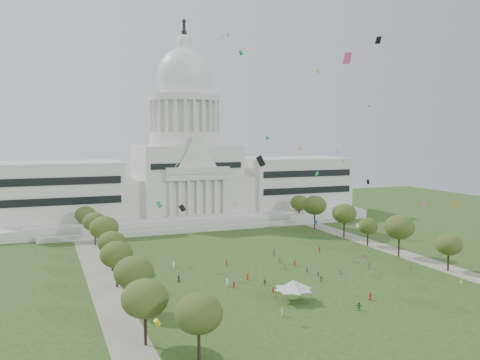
% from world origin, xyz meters
% --- Properties ---
extents(ground, '(400.00, 400.00, 0.00)m').
position_xyz_m(ground, '(0.00, 0.00, 0.00)').
color(ground, '#2B4A1A').
rests_on(ground, ground).
extents(capitol, '(160.00, 64.50, 91.30)m').
position_xyz_m(capitol, '(0.00, 113.59, 22.30)').
color(capitol, silver).
rests_on(capitol, ground).
extents(path_left, '(8.00, 160.00, 0.04)m').
position_xyz_m(path_left, '(-48.00, 30.00, 0.02)').
color(path_left, gray).
rests_on(path_left, ground).
extents(path_right, '(8.00, 160.00, 0.04)m').
position_xyz_m(path_right, '(48.00, 30.00, 0.02)').
color(path_right, gray).
rests_on(path_right, ground).
extents(row_tree_l_0, '(8.85, 8.85, 12.59)m').
position_xyz_m(row_tree_l_0, '(-45.26, -21.68, 8.95)').
color(row_tree_l_0, black).
rests_on(row_tree_l_0, ground).
extents(row_tree_l_1, '(8.86, 8.86, 12.59)m').
position_xyz_m(row_tree_l_1, '(-44.07, -2.96, 8.95)').
color(row_tree_l_1, black).
rests_on(row_tree_l_1, ground).
extents(row_tree_r_1, '(7.58, 7.58, 10.78)m').
position_xyz_m(row_tree_r_1, '(46.22, -1.75, 7.66)').
color(row_tree_r_1, black).
rests_on(row_tree_r_1, ground).
extents(row_tree_l_2, '(8.42, 8.42, 11.97)m').
position_xyz_m(row_tree_l_2, '(-45.04, 17.30, 8.51)').
color(row_tree_l_2, black).
rests_on(row_tree_l_2, ground).
extents(row_tree_r_2, '(9.55, 9.55, 13.58)m').
position_xyz_m(row_tree_r_2, '(44.17, 17.44, 9.66)').
color(row_tree_r_2, black).
rests_on(row_tree_r_2, ground).
extents(row_tree_l_3, '(8.12, 8.12, 11.55)m').
position_xyz_m(row_tree_l_3, '(-44.09, 33.92, 8.21)').
color(row_tree_l_3, black).
rests_on(row_tree_l_3, ground).
extents(row_tree_r_3, '(7.01, 7.01, 9.98)m').
position_xyz_m(row_tree_r_3, '(44.40, 34.48, 7.08)').
color(row_tree_r_3, black).
rests_on(row_tree_r_3, ground).
extents(row_tree_l_4, '(9.29, 9.29, 13.21)m').
position_xyz_m(row_tree_l_4, '(-44.08, 52.42, 9.39)').
color(row_tree_l_4, black).
rests_on(row_tree_l_4, ground).
extents(row_tree_r_4, '(9.19, 9.19, 13.06)m').
position_xyz_m(row_tree_r_4, '(44.76, 50.04, 9.29)').
color(row_tree_r_4, black).
rests_on(row_tree_r_4, ground).
extents(row_tree_l_5, '(8.33, 8.33, 11.85)m').
position_xyz_m(row_tree_l_5, '(-45.22, 71.01, 8.42)').
color(row_tree_l_5, black).
rests_on(row_tree_l_5, ground).
extents(row_tree_r_5, '(9.82, 9.82, 13.96)m').
position_xyz_m(row_tree_r_5, '(43.49, 70.19, 9.93)').
color(row_tree_r_5, black).
rests_on(row_tree_r_5, ground).
extents(row_tree_l_6, '(8.19, 8.19, 11.64)m').
position_xyz_m(row_tree_l_6, '(-46.87, 89.14, 8.27)').
color(row_tree_l_6, black).
rests_on(row_tree_l_6, ground).
extents(row_tree_r_6, '(8.42, 8.42, 11.97)m').
position_xyz_m(row_tree_r_6, '(45.96, 88.13, 8.51)').
color(row_tree_r_6, black).
rests_on(row_tree_r_6, ground).
extents(near_tree_0, '(8.47, 8.47, 12.04)m').
position_xyz_m(near_tree_0, '(-38.00, -32.00, 8.56)').
color(near_tree_0, black).
rests_on(near_tree_0, ground).
extents(event_tent, '(10.78, 10.78, 5.24)m').
position_xyz_m(event_tent, '(-7.97, -9.34, 4.06)').
color(event_tent, '#4C4C4C').
rests_on(event_tent, ground).
extents(person_0, '(1.03, 1.05, 1.83)m').
position_xyz_m(person_0, '(37.78, 4.24, 0.92)').
color(person_0, olive).
rests_on(person_0, ground).
extents(person_2, '(1.05, 0.93, 1.84)m').
position_xyz_m(person_2, '(26.42, 8.35, 0.92)').
color(person_2, '#994C8C').
rests_on(person_2, ground).
extents(person_3, '(0.98, 1.31, 1.81)m').
position_xyz_m(person_3, '(7.51, 5.59, 0.91)').
color(person_3, '#4C4C51').
rests_on(person_3, ground).
extents(person_4, '(0.61, 1.03, 1.70)m').
position_xyz_m(person_4, '(6.45, 2.23, 0.85)').
color(person_4, '#33723F').
rests_on(person_4, ground).
extents(person_5, '(1.16, 1.55, 1.56)m').
position_xyz_m(person_5, '(-8.84, 4.87, 0.78)').
color(person_5, '#4C4C51').
rests_on(person_5, ground).
extents(person_6, '(0.83, 1.03, 1.81)m').
position_xyz_m(person_6, '(9.55, -15.27, 0.91)').
color(person_6, '#B21E1E').
rests_on(person_6, ground).
extents(person_7, '(0.84, 0.88, 1.96)m').
position_xyz_m(person_7, '(-14.89, -17.39, 0.98)').
color(person_7, silver).
rests_on(person_7, ground).
extents(person_8, '(0.87, 0.58, 1.72)m').
position_xyz_m(person_8, '(-13.84, 9.00, 0.86)').
color(person_8, silver).
rests_on(person_8, ground).
extents(person_9, '(0.77, 1.16, 1.64)m').
position_xyz_m(person_9, '(21.78, -0.04, 0.82)').
color(person_9, olive).
rests_on(person_9, ground).
extents(person_10, '(0.61, 1.00, 1.64)m').
position_xyz_m(person_10, '(7.39, 11.48, 0.82)').
color(person_10, '#994C8C').
rests_on(person_10, ground).
extents(person_11, '(1.89, 1.55, 1.93)m').
position_xyz_m(person_11, '(2.79, -20.40, 0.96)').
color(person_11, '#33723F').
rests_on(person_11, ground).
extents(distant_crowd, '(65.94, 39.78, 1.95)m').
position_xyz_m(distant_crowd, '(-12.23, 14.69, 0.87)').
color(distant_crowd, olive).
rests_on(distant_crowd, ground).
extents(kite_swarm, '(97.30, 106.58, 65.62)m').
position_xyz_m(kite_swarm, '(2.10, 6.14, 31.91)').
color(kite_swarm, green).
rests_on(kite_swarm, ground).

